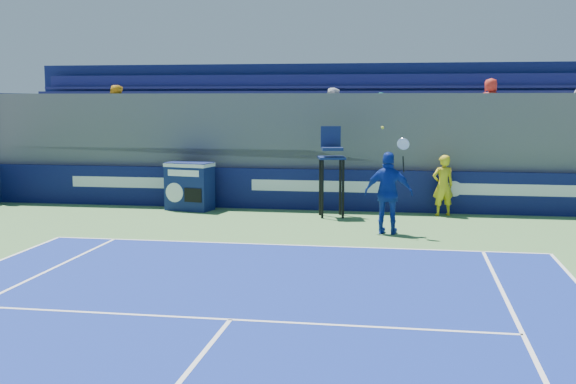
% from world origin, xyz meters
% --- Properties ---
extents(ball_person, '(0.72, 0.60, 1.68)m').
position_xyz_m(ball_person, '(3.47, 16.63, 0.85)').
color(ball_person, gold).
rests_on(ball_person, apron).
extents(back_hoarding, '(20.40, 0.21, 1.20)m').
position_xyz_m(back_hoarding, '(0.00, 17.10, 0.60)').
color(back_hoarding, '#0C1147').
rests_on(back_hoarding, ground).
extents(match_clock, '(1.44, 0.97, 1.40)m').
position_xyz_m(match_clock, '(-3.73, 16.48, 0.74)').
color(match_clock, '#101B50').
rests_on(match_clock, ground).
extents(umpire_chair, '(0.84, 0.84, 2.48)m').
position_xyz_m(umpire_chair, '(0.45, 15.98, 1.53)').
color(umpire_chair, black).
rests_on(umpire_chair, ground).
extents(tennis_player, '(1.19, 0.59, 2.57)m').
position_xyz_m(tennis_player, '(2.07, 13.65, 1.00)').
color(tennis_player, '#122F98').
rests_on(tennis_player, apron).
extents(stadium_seating, '(21.00, 4.05, 4.40)m').
position_xyz_m(stadium_seating, '(-0.00, 19.14, 1.84)').
color(stadium_seating, '#515156').
rests_on(stadium_seating, ground).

